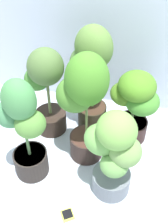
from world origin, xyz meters
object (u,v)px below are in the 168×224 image
Objects in this scene: potted_plant_front_right at (113,153)px; hygrometer_box at (67,215)px; potted_plant_back_center at (91,70)px; potted_plant_front_left at (24,129)px; potted_plant_back_right at (135,103)px; potted_plant_center at (83,100)px; potted_plant_back_left at (46,87)px.

hygrometer_box is (-0.24, -0.28, -0.39)m from potted_plant_front_right.
potted_plant_front_right is 0.53m from hygrometer_box.
potted_plant_back_center is 8.47× the size of hygrometer_box.
potted_plant_front_left is (-0.61, 0.02, 0.06)m from potted_plant_front_right.
potted_plant_back_center is at bearing 166.88° from potted_plant_back_right.
potted_plant_back_center is at bearing 114.20° from potted_plant_front_right.
potted_plant_back_right is at bearing 81.44° from potted_plant_front_right.
potted_plant_center is 0.35m from potted_plant_back_center.
potted_plant_front_right reaches higher than potted_plant_back_right.
potted_plant_front_right is at bearing -163.45° from hygrometer_box.
potted_plant_front_left reaches higher than potted_plant_front_right.
potted_plant_back_center is 1.31× the size of potted_plant_front_right.
potted_plant_back_center is 0.42m from potted_plant_back_right.
hygrometer_box is (0.37, -0.30, -0.44)m from potted_plant_front_left.
potted_plant_center is at bearing 37.42° from potted_plant_front_left.
potted_plant_back_left reaches higher than potted_plant_back_right.
hygrometer_box is (0.37, -0.77, -0.44)m from potted_plant_back_left.
potted_plant_back_right is (0.35, 0.27, -0.18)m from potted_plant_center.
potted_plant_front_right is (0.29, -0.64, -0.17)m from potted_plant_back_center.
hygrometer_box is at bearing -130.73° from potted_plant_front_right.
potted_plant_back_left is at bearing 141.17° from potted_plant_front_right.
potted_plant_center is at bearing -120.49° from hygrometer_box.
hygrometer_box is at bearing -111.29° from potted_plant_back_right.
potted_plant_back_left is 7.11× the size of hygrometer_box.
potted_plant_back_center reaches higher than potted_plant_front_left.
potted_plant_front_left is 7.67× the size of hygrometer_box.
potted_plant_back_center is 1.10× the size of potted_plant_front_left.
potted_plant_back_center is 0.70m from potted_plant_front_left.
potted_plant_back_center is at bearing 23.22° from potted_plant_back_left.
potted_plant_back_left is (-0.70, -0.06, 0.07)m from potted_plant_back_right.
potted_plant_front_left is at bearing 178.04° from potted_plant_front_right.
potted_plant_front_right is at bearing -47.31° from potted_plant_center.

